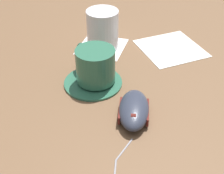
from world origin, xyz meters
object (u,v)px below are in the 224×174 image
saucer (93,82)px  computer_mouse (134,110)px  drinking_glass (103,29)px  coffee_cup (95,65)px

saucer → computer_mouse: computer_mouse is taller
computer_mouse → drinking_glass: (-0.12, 0.24, 0.03)m
computer_mouse → drinking_glass: 0.27m
saucer → drinking_glass: size_ratio=1.31×
saucer → computer_mouse: size_ratio=1.06×
saucer → coffee_cup: 0.04m
saucer → coffee_cup: coffee_cup is taller
saucer → drinking_glass: drinking_glass is taller
saucer → computer_mouse: bearing=-38.9°
coffee_cup → computer_mouse: coffee_cup is taller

